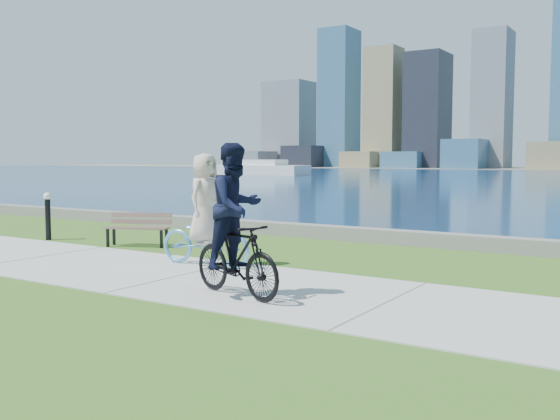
# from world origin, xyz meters

# --- Properties ---
(ground) EXTENTS (320.00, 320.00, 0.00)m
(ground) POSITION_xyz_m (0.00, 0.00, 0.00)
(ground) COLOR #2F5717
(ground) RESTS_ON ground
(concrete_path) EXTENTS (80.00, 3.50, 0.02)m
(concrete_path) POSITION_xyz_m (0.00, 0.00, 0.01)
(concrete_path) COLOR #A2A39E
(concrete_path) RESTS_ON ground
(seawall) EXTENTS (90.00, 0.50, 0.35)m
(seawall) POSITION_xyz_m (0.00, 6.20, 0.17)
(seawall) COLOR slate
(seawall) RESTS_ON ground
(ferry_near) EXTENTS (14.90, 4.26, 2.02)m
(ferry_near) POSITION_xyz_m (-39.74, 59.19, 0.84)
(ferry_near) COLOR silver
(ferry_near) RESTS_ON ground
(park_bench) EXTENTS (1.65, 1.10, 0.81)m
(park_bench) POSITION_xyz_m (-3.52, 2.46, 0.49)
(park_bench) COLOR black
(park_bench) RESTS_ON ground
(bollard_lamp) EXTENTS (0.20, 0.20, 1.25)m
(bollard_lamp) POSITION_xyz_m (-6.38, 2.02, 0.72)
(bollard_lamp) COLOR black
(bollard_lamp) RESTS_ON ground
(cyclist_woman) EXTENTS (0.86, 2.10, 2.22)m
(cyclist_woman) POSITION_xyz_m (-0.29, 1.09, 0.84)
(cyclist_woman) COLOR #59A2D9
(cyclist_woman) RESTS_ON ground
(cyclist_man) EXTENTS (1.03, 2.03, 2.35)m
(cyclist_man) POSITION_xyz_m (1.89, -0.82, 1.01)
(cyclist_man) COLOR black
(cyclist_man) RESTS_ON ground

